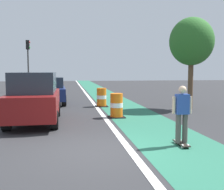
{
  "coord_description": "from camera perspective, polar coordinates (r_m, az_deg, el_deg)",
  "views": [
    {
      "loc": [
        -0.69,
        -7.0,
        2.1
      ],
      "look_at": [
        1.09,
        4.11,
        1.1
      ],
      "focal_mm": 43.61,
      "sensor_mm": 36.0,
      "label": 1
    }
  ],
  "objects": [
    {
      "name": "lane_divider_stripe",
      "position": [
        19.18,
        -4.31,
        -1.2
      ],
      "size": [
        0.2,
        80.0,
        0.01
      ],
      "primitive_type": "cube",
      "color": "silver",
      "rests_on": "ground"
    },
    {
      "name": "traffic_barrel_front",
      "position": [
        12.27,
        0.95,
        -2.26
      ],
      "size": [
        0.73,
        0.73,
        1.09
      ],
      "color": "orange",
      "rests_on": "ground"
    },
    {
      "name": "parked_suv_nearest",
      "position": [
        11.43,
        -15.88,
        -0.46
      ],
      "size": [
        1.94,
        4.61,
        2.04
      ],
      "color": "maroon",
      "rests_on": "ground"
    },
    {
      "name": "street_tree_sidewalk",
      "position": [
        15.69,
        16.33,
        10.62
      ],
      "size": [
        2.4,
        2.4,
        5.0
      ],
      "color": "brown",
      "rests_on": "ground"
    },
    {
      "name": "parked_sedan_second",
      "position": [
        17.55,
        -12.87,
        0.82
      ],
      "size": [
        2.05,
        4.17,
        1.7
      ],
      "color": "navy",
      "rests_on": "ground"
    },
    {
      "name": "skateboarder_on_lane",
      "position": [
        7.86,
        14.45,
        -3.8
      ],
      "size": [
        0.57,
        0.8,
        1.69
      ],
      "color": "black",
      "rests_on": "ground"
    },
    {
      "name": "bike_lane_strip",
      "position": [
        19.36,
        0.11,
        -1.13
      ],
      "size": [
        2.5,
        80.0,
        0.01
      ],
      "primitive_type": "cube",
      "color": "#286B51",
      "rests_on": "ground"
    },
    {
      "name": "traffic_barrel_mid",
      "position": [
        16.0,
        -2.21,
        -0.54
      ],
      "size": [
        0.73,
        0.73,
        1.09
      ],
      "color": "orange",
      "rests_on": "ground"
    },
    {
      "name": "ground_plane",
      "position": [
        7.34,
        -3.42,
        -11.57
      ],
      "size": [
        100.0,
        100.0,
        0.0
      ],
      "primitive_type": "plane",
      "color": "#2D2D30"
    },
    {
      "name": "traffic_light_corner",
      "position": [
        28.32,
        -17.19,
        7.7
      ],
      "size": [
        0.41,
        0.32,
        5.1
      ],
      "color": "#2D2D2D",
      "rests_on": "ground"
    }
  ]
}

